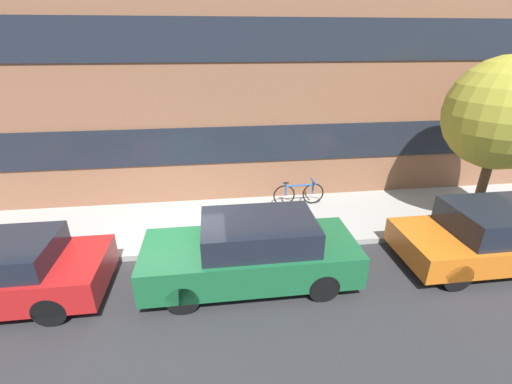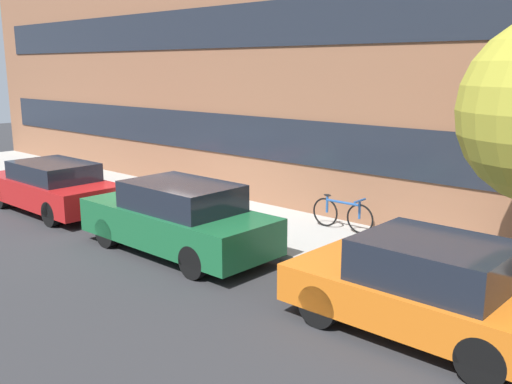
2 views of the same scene
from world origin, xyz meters
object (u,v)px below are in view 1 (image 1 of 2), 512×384
bicycle (299,193)px  parked_car_green (252,252)px  parked_car_orange (487,236)px  street_tree (503,114)px

bicycle → parked_car_green: bearing=-120.7°
parked_car_orange → street_tree: (1.01, 1.62, 2.41)m
parked_car_green → street_tree: size_ratio=1.01×
parked_car_orange → bicycle: 4.82m
parked_car_green → parked_car_orange: parked_car_green is taller
bicycle → street_tree: bearing=-21.2°
parked_car_green → street_tree: street_tree is taller
parked_car_green → street_tree: bearing=-165.8°
parked_car_green → bicycle: size_ratio=2.80×
street_tree → bicycle: bearing=160.4°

